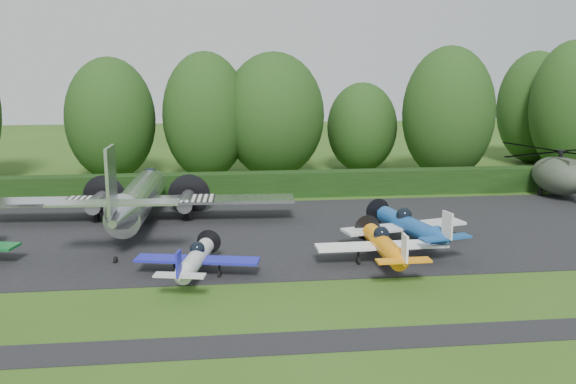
{
  "coord_description": "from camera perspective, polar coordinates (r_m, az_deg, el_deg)",
  "views": [
    {
      "loc": [
        -2.24,
        -29.41,
        11.17
      ],
      "look_at": [
        2.4,
        10.96,
        2.5
      ],
      "focal_mm": 40.0,
      "sensor_mm": 36.0,
      "label": 1
    }
  ],
  "objects": [
    {
      "name": "ground",
      "position": [
        31.54,
        -2.08,
        -8.71
      ],
      "size": [
        160.0,
        160.0,
        0.0
      ],
      "primitive_type": "plane",
      "color": "#2A4814",
      "rests_on": "ground"
    },
    {
      "name": "apron",
      "position": [
        41.02,
        -3.18,
        -3.77
      ],
      "size": [
        70.0,
        18.0,
        0.01
      ],
      "primitive_type": "cube",
      "color": "black",
      "rests_on": "ground"
    },
    {
      "name": "taxiway_verge",
      "position": [
        26.04,
        -1.01,
        -13.36
      ],
      "size": [
        70.0,
        2.0,
        0.0
      ],
      "primitive_type": "cube",
      "color": "black",
      "rests_on": "ground"
    },
    {
      "name": "hedgerow",
      "position": [
        51.68,
        -3.92,
        -0.47
      ],
      "size": [
        90.0,
        1.6,
        2.0
      ],
      "primitive_type": "cube",
      "color": "black",
      "rests_on": "ground"
    },
    {
      "name": "transport_plane",
      "position": [
        43.4,
        -13.23,
        -0.66
      ],
      "size": [
        20.86,
        16.0,
        6.69
      ],
      "rotation": [
        0.0,
        0.0,
        0.05
      ],
      "color": "silver",
      "rests_on": "ground"
    },
    {
      "name": "light_plane_white",
      "position": [
        33.1,
        -8.26,
        -5.93
      ],
      "size": [
        6.4,
        6.73,
        2.46
      ],
      "rotation": [
        0.0,
        0.0,
        0.21
      ],
      "color": "silver",
      "rests_on": "ground"
    },
    {
      "name": "light_plane_orange",
      "position": [
        35.07,
        8.53,
        -4.68
      ],
      "size": [
        7.23,
        7.6,
        2.78
      ],
      "rotation": [
        0.0,
        0.0,
        -0.02
      ],
      "color": "orange",
      "rests_on": "ground"
    },
    {
      "name": "light_plane_blue",
      "position": [
        38.88,
        10.74,
        -2.94
      ],
      "size": [
        7.87,
        8.28,
        3.03
      ],
      "rotation": [
        0.0,
        0.0,
        -0.24
      ],
      "color": "navy",
      "rests_on": "ground"
    },
    {
      "name": "helicopter",
      "position": [
        55.29,
        22.99,
        1.61
      ],
      "size": [
        11.97,
        14.02,
        3.86
      ],
      "rotation": [
        0.0,
        0.0,
        -0.11
      ],
      "color": "#323B2D",
      "rests_on": "ground"
    },
    {
      "name": "tree_0",
      "position": [
        59.35,
        -1.28,
        6.82
      ],
      "size": [
        9.34,
        9.34,
        11.56
      ],
      "color": "black",
      "rests_on": "ground"
    },
    {
      "name": "tree_2",
      "position": [
        67.75,
        23.85,
        6.93
      ],
      "size": [
        7.69,
        7.69,
        12.67
      ],
      "color": "black",
      "rests_on": "ground"
    },
    {
      "name": "tree_6",
      "position": [
        60.4,
        -15.5,
        6.26
      ],
      "size": [
        8.05,
        8.05,
        11.1
      ],
      "color": "black",
      "rests_on": "ground"
    },
    {
      "name": "tree_7",
      "position": [
        62.96,
        6.59,
        5.72
      ],
      "size": [
        6.78,
        6.78,
        8.67
      ],
      "color": "black",
      "rests_on": "ground"
    },
    {
      "name": "tree_8",
      "position": [
        59.05,
        -7.34,
        6.72
      ],
      "size": [
        7.79,
        7.79,
        11.59
      ],
      "color": "black",
      "rests_on": "ground"
    },
    {
      "name": "tree_9",
      "position": [
        60.27,
        14.07,
        6.79
      ],
      "size": [
        8.31,
        8.31,
        12.08
      ],
      "color": "black",
      "rests_on": "ground"
    },
    {
      "name": "tree_10",
      "position": [
        72.36,
        21.06,
        7.02
      ],
      "size": [
        7.7,
        7.7,
        11.68
      ],
      "color": "black",
      "rests_on": "ground"
    }
  ]
}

